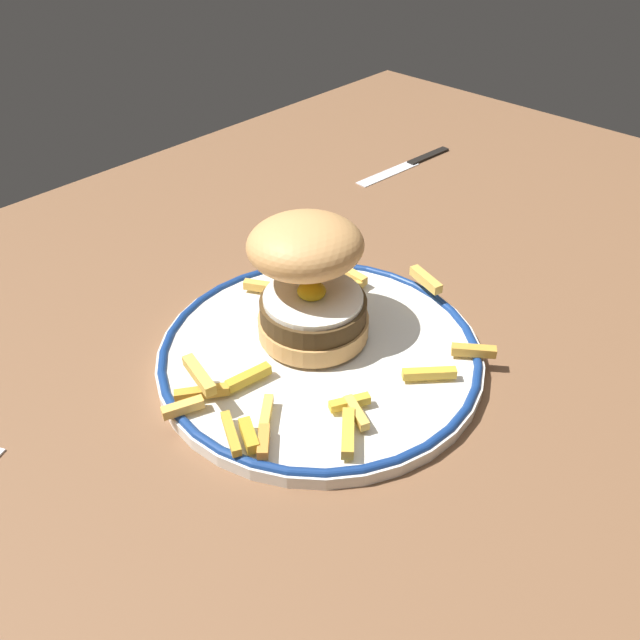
% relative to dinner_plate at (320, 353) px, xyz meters
% --- Properties ---
extents(ground_plane, '(1.42, 1.07, 0.04)m').
position_rel_dinner_plate_xyz_m(ground_plane, '(0.01, -0.04, -0.03)').
color(ground_plane, brown).
extents(dinner_plate, '(0.29, 0.29, 0.02)m').
position_rel_dinner_plate_xyz_m(dinner_plate, '(0.00, 0.00, 0.00)').
color(dinner_plate, white).
rests_on(dinner_plate, ground_plane).
extents(burger, '(0.15, 0.15, 0.11)m').
position_rel_dinner_plate_xyz_m(burger, '(0.02, 0.03, 0.06)').
color(burger, tan).
rests_on(burger, dinner_plate).
extents(fries_pile, '(0.30, 0.25, 0.03)m').
position_rel_dinner_plate_xyz_m(fries_pile, '(-0.02, -0.01, 0.01)').
color(fries_pile, '#E7B04F').
rests_on(fries_pile, dinner_plate).
extents(knife, '(0.18, 0.03, 0.01)m').
position_rel_dinner_plate_xyz_m(knife, '(0.40, 0.20, -0.01)').
color(knife, black).
rests_on(knife, ground_plane).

